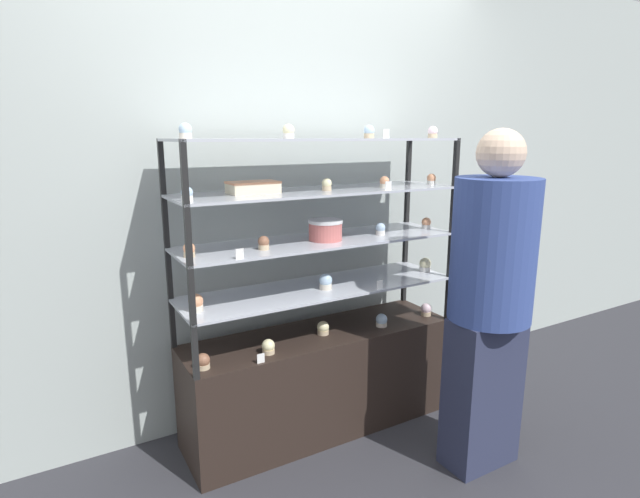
{
  "coord_description": "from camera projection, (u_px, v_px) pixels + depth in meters",
  "views": [
    {
      "loc": [
        -1.23,
        -2.14,
        1.56
      ],
      "look_at": [
        0.0,
        0.0,
        1.0
      ],
      "focal_mm": 28.0,
      "sensor_mm": 36.0,
      "label": 1
    }
  ],
  "objects": [
    {
      "name": "cupcake_8",
      "position": [
        189.0,
        250.0,
        2.14
      ],
      "size": [
        0.05,
        0.05,
        0.06
      ],
      "color": "#CCB28C",
      "rests_on": "display_riser_middle"
    },
    {
      "name": "price_tag_2",
      "position": [
        240.0,
        254.0,
        2.11
      ],
      "size": [
        0.04,
        0.0,
        0.04
      ],
      "color": "white",
      "rests_on": "display_riser_middle"
    },
    {
      "name": "back_wall",
      "position": [
        289.0,
        184.0,
        2.75
      ],
      "size": [
        8.0,
        0.05,
        2.6
      ],
      "color": "#A8B2AD",
      "rests_on": "ground_plane"
    },
    {
      "name": "cupcake_1",
      "position": [
        268.0,
        347.0,
        2.36
      ],
      "size": [
        0.06,
        0.06,
        0.07
      ],
      "color": "#CCB28C",
      "rests_on": "display_base"
    },
    {
      "name": "display_riser_lower",
      "position": [
        320.0,
        289.0,
        2.57
      ],
      "size": [
        1.45,
        0.41,
        0.25
      ],
      "color": "black",
      "rests_on": "display_base"
    },
    {
      "name": "cupcake_4",
      "position": [
        426.0,
        310.0,
        2.87
      ],
      "size": [
        0.06,
        0.06,
        0.07
      ],
      "color": "#CCB28C",
      "rests_on": "display_base"
    },
    {
      "name": "cupcake_11",
      "position": [
        426.0,
        223.0,
        2.8
      ],
      "size": [
        0.05,
        0.05,
        0.06
      ],
      "color": "white",
      "rests_on": "display_riser_middle"
    },
    {
      "name": "cupcake_15",
      "position": [
        431.0,
        179.0,
        2.72
      ],
      "size": [
        0.05,
        0.05,
        0.06
      ],
      "color": "white",
      "rests_on": "display_riser_upper"
    },
    {
      "name": "display_riser_middle",
      "position": [
        320.0,
        242.0,
        2.52
      ],
      "size": [
        1.45,
        0.41,
        0.25
      ],
      "color": "black",
      "rests_on": "display_riser_lower"
    },
    {
      "name": "display_riser_top",
      "position": [
        320.0,
        141.0,
        2.41
      ],
      "size": [
        1.45,
        0.41,
        0.25
      ],
      "color": "black",
      "rests_on": "display_riser_upper"
    },
    {
      "name": "cupcake_13",
      "position": [
        327.0,
        185.0,
        2.43
      ],
      "size": [
        0.05,
        0.05,
        0.06
      ],
      "color": "#CCB28C",
      "rests_on": "display_riser_upper"
    },
    {
      "name": "cupcake_16",
      "position": [
        185.0,
        131.0,
        2.01
      ],
      "size": [
        0.05,
        0.05,
        0.06
      ],
      "color": "beige",
      "rests_on": "display_riser_top"
    },
    {
      "name": "cupcake_12",
      "position": [
        187.0,
        194.0,
        2.03
      ],
      "size": [
        0.05,
        0.05,
        0.06
      ],
      "color": "white",
      "rests_on": "display_riser_upper"
    },
    {
      "name": "cupcake_6",
      "position": [
        326.0,
        282.0,
        2.52
      ],
      "size": [
        0.07,
        0.07,
        0.08
      ],
      "color": "beige",
      "rests_on": "display_riser_lower"
    },
    {
      "name": "price_tag_0",
      "position": [
        261.0,
        358.0,
        2.26
      ],
      "size": [
        0.04,
        0.0,
        0.04
      ],
      "color": "white",
      "rests_on": "display_base"
    },
    {
      "name": "cupcake_9",
      "position": [
        264.0,
        243.0,
        2.28
      ],
      "size": [
        0.05,
        0.05,
        0.06
      ],
      "color": "#CCB28C",
      "rests_on": "display_riser_middle"
    },
    {
      "name": "price_tag_4",
      "position": [
        386.0,
        134.0,
        2.37
      ],
      "size": [
        0.04,
        0.0,
        0.04
      ],
      "color": "white",
      "rests_on": "display_riser_top"
    },
    {
      "name": "cupcake_19",
      "position": [
        433.0,
        132.0,
        2.7
      ],
      "size": [
        0.05,
        0.05,
        0.06
      ],
      "color": "#CCB28C",
      "rests_on": "display_riser_top"
    },
    {
      "name": "display_base",
      "position": [
        320.0,
        380.0,
        2.69
      ],
      "size": [
        1.45,
        0.41,
        0.55
      ],
      "color": "black",
      "rests_on": "ground_plane"
    },
    {
      "name": "sheet_cake_frosted",
      "position": [
        253.0,
        187.0,
        2.31
      ],
      "size": [
        0.23,
        0.14,
        0.06
      ],
      "color": "beige",
      "rests_on": "display_riser_upper"
    },
    {
      "name": "cupcake_2",
      "position": [
        323.0,
        328.0,
        2.59
      ],
      "size": [
        0.06,
        0.06,
        0.07
      ],
      "color": "#CCB28C",
      "rests_on": "display_base"
    },
    {
      "name": "cupcake_14",
      "position": [
        384.0,
        182.0,
        2.54
      ],
      "size": [
        0.05,
        0.05,
        0.06
      ],
      "color": "beige",
      "rests_on": "display_riser_upper"
    },
    {
      "name": "cupcake_3",
      "position": [
        382.0,
        321.0,
        2.7
      ],
      "size": [
        0.06,
        0.06,
        0.07
      ],
      "color": "beige",
      "rests_on": "display_base"
    },
    {
      "name": "cupcake_7",
      "position": [
        425.0,
        265.0,
        2.85
      ],
      "size": [
        0.07,
        0.07,
        0.08
      ],
      "color": "white",
      "rests_on": "display_riser_lower"
    },
    {
      "name": "cupcake_17",
      "position": [
        288.0,
        132.0,
        2.22
      ],
      "size": [
        0.05,
        0.05,
        0.06
      ],
      "color": "white",
      "rests_on": "display_riser_top"
    },
    {
      "name": "ground_plane",
      "position": [
        320.0,
        426.0,
        2.75
      ],
      "size": [
        20.0,
        20.0,
        0.0
      ],
      "primitive_type": "plane",
      "color": "#2D2D33"
    },
    {
      "name": "display_riser_upper",
      "position": [
        320.0,
        193.0,
        2.46
      ],
      "size": [
        1.45,
        0.41,
        0.25
      ],
      "color": "black",
      "rests_on": "display_riser_middle"
    },
    {
      "name": "cupcake_18",
      "position": [
        369.0,
        132.0,
        2.42
      ],
      "size": [
        0.05,
        0.05,
        0.06
      ],
      "color": "#CCB28C",
      "rests_on": "display_riser_top"
    },
    {
      "name": "layer_cake_centerpiece",
      "position": [
        325.0,
        230.0,
        2.49
      ],
      "size": [
        0.17,
        0.17,
        0.1
      ],
      "color": "#C66660",
      "rests_on": "display_riser_middle"
    },
    {
      "name": "cupcake_5",
      "position": [
        196.0,
        303.0,
        2.2
      ],
      "size": [
        0.07,
        0.07,
        0.08
      ],
      "color": "beige",
      "rests_on": "display_riser_lower"
    },
    {
      "name": "cupcake_10",
      "position": [
        380.0,
        229.0,
        2.62
      ],
      "size": [
        0.05,
        0.05,
        0.06
      ],
      "color": "white",
      "rests_on": "display_riser_middle"
    },
    {
      "name": "price_tag_3",
      "position": [
        388.0,
        186.0,
        2.43
      ],
      "size": [
        0.04,
        0.0,
        0.04
      ],
      "color": "white",
      "rests_on": "display_riser_upper"
    },
    {
      "name": "price_tag_1",
      "position": [
        380.0,
        285.0,
        2.53
      ],
      "size": [
        0.04,
        0.0,
        0.04
      ],
      "color": "white",
      "rests_on": "display_riser_lower"
    },
    {
      "name": "customer_figure",
      "position": [
        490.0,
        295.0,
        2.27
      ],
      "size": [
        0.37,
        0.37,
        1.59
      ],
      "color": "#282D47",
      "rests_on": "ground_plane"
    },
    {
      "name": "cupcake_0",
      "position": [
        203.0,
        362.0,
        2.21
      ],
      "size": [
        0.06,
        0.06,
        0.07
      ],
      "color": "#CCB28C",
      "rests_on": "display_base"
    }
  ]
}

